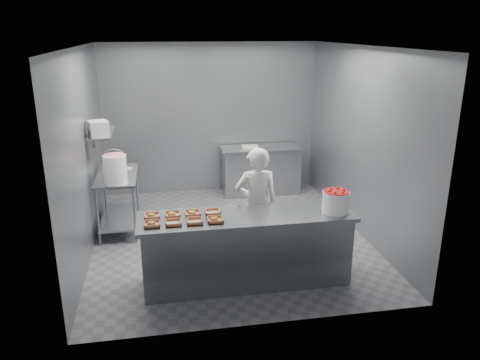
# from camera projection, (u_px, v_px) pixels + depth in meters

# --- Properties ---
(floor) EXTENTS (4.50, 4.50, 0.00)m
(floor) POSITION_uv_depth(u_px,v_px,m) (230.00, 237.00, 7.13)
(floor) COLOR #4C4C51
(floor) RESTS_ON ground
(ceiling) EXTENTS (4.50, 4.50, 0.00)m
(ceiling) POSITION_uv_depth(u_px,v_px,m) (228.00, 46.00, 6.27)
(ceiling) COLOR white
(ceiling) RESTS_ON wall_back
(wall_back) EXTENTS (4.00, 0.04, 2.80)m
(wall_back) POSITION_uv_depth(u_px,v_px,m) (211.00, 119.00, 8.81)
(wall_back) COLOR slate
(wall_back) RESTS_ON ground
(wall_left) EXTENTS (0.04, 4.50, 2.80)m
(wall_left) POSITION_uv_depth(u_px,v_px,m) (84.00, 154.00, 6.36)
(wall_left) COLOR slate
(wall_left) RESTS_ON ground
(wall_right) EXTENTS (0.04, 4.50, 2.80)m
(wall_right) POSITION_uv_depth(u_px,v_px,m) (360.00, 142.00, 7.03)
(wall_right) COLOR slate
(wall_right) RESTS_ON ground
(service_counter) EXTENTS (2.60, 0.70, 0.90)m
(service_counter) POSITION_uv_depth(u_px,v_px,m) (246.00, 249.00, 5.73)
(service_counter) COLOR slate
(service_counter) RESTS_ON ground
(prep_table) EXTENTS (0.60, 1.20, 0.90)m
(prep_table) POSITION_uv_depth(u_px,v_px,m) (118.00, 193.00, 7.23)
(prep_table) COLOR slate
(prep_table) RESTS_ON ground
(back_counter) EXTENTS (1.50, 0.60, 0.90)m
(back_counter) POSITION_uv_depth(u_px,v_px,m) (261.00, 170.00, 8.92)
(back_counter) COLOR slate
(back_counter) RESTS_ON ground
(wall_shelf) EXTENTS (0.35, 0.90, 0.03)m
(wall_shelf) POSITION_uv_depth(u_px,v_px,m) (101.00, 133.00, 6.91)
(wall_shelf) COLOR slate
(wall_shelf) RESTS_ON wall_left
(tray_0) EXTENTS (0.19, 0.18, 0.06)m
(tray_0) POSITION_uv_depth(u_px,v_px,m) (152.00, 224.00, 5.28)
(tray_0) COLOR tan
(tray_0) RESTS_ON service_counter
(tray_1) EXTENTS (0.19, 0.18, 0.04)m
(tray_1) POSITION_uv_depth(u_px,v_px,m) (173.00, 223.00, 5.32)
(tray_1) COLOR tan
(tray_1) RESTS_ON service_counter
(tray_2) EXTENTS (0.19, 0.18, 0.04)m
(tray_2) POSITION_uv_depth(u_px,v_px,m) (194.00, 221.00, 5.36)
(tray_2) COLOR tan
(tray_2) RESTS_ON service_counter
(tray_3) EXTENTS (0.19, 0.18, 0.06)m
(tray_3) POSITION_uv_depth(u_px,v_px,m) (215.00, 219.00, 5.40)
(tray_3) COLOR tan
(tray_3) RESTS_ON service_counter
(tray_4) EXTENTS (0.19, 0.18, 0.06)m
(tray_4) POSITION_uv_depth(u_px,v_px,m) (152.00, 216.00, 5.51)
(tray_4) COLOR tan
(tray_4) RESTS_ON service_counter
(tray_5) EXTENTS (0.19, 0.18, 0.06)m
(tray_5) POSITION_uv_depth(u_px,v_px,m) (172.00, 214.00, 5.55)
(tray_5) COLOR tan
(tray_5) RESTS_ON service_counter
(tray_6) EXTENTS (0.19, 0.18, 0.06)m
(tray_6) POSITION_uv_depth(u_px,v_px,m) (192.00, 213.00, 5.59)
(tray_6) COLOR tan
(tray_6) RESTS_ON service_counter
(tray_7) EXTENTS (0.19, 0.18, 0.04)m
(tray_7) POSITION_uv_depth(u_px,v_px,m) (213.00, 212.00, 5.63)
(tray_7) COLOR tan
(tray_7) RESTS_ON service_counter
(worker) EXTENTS (0.58, 0.38, 1.57)m
(worker) POSITION_uv_depth(u_px,v_px,m) (256.00, 205.00, 6.23)
(worker) COLOR silver
(worker) RESTS_ON ground
(strawberry_tub) EXTENTS (0.32, 0.32, 0.27)m
(strawberry_tub) POSITION_uv_depth(u_px,v_px,m) (336.00, 201.00, 5.65)
(strawberry_tub) COLOR white
(strawberry_tub) RESTS_ON service_counter
(glaze_bucket) EXTENTS (0.35, 0.33, 0.51)m
(glaze_bucket) POSITION_uv_depth(u_px,v_px,m) (115.00, 169.00, 6.67)
(glaze_bucket) COLOR white
(glaze_bucket) RESTS_ON prep_table
(bucket_lid) EXTENTS (0.35, 0.35, 0.02)m
(bucket_lid) POSITION_uv_depth(u_px,v_px,m) (113.00, 172.00, 7.23)
(bucket_lid) COLOR white
(bucket_lid) RESTS_ON prep_table
(rag) EXTENTS (0.17, 0.16, 0.02)m
(rag) POSITION_uv_depth(u_px,v_px,m) (127.00, 168.00, 7.41)
(rag) COLOR #CCB28C
(rag) RESTS_ON prep_table
(appliance) EXTENTS (0.33, 0.36, 0.22)m
(appliance) POSITION_uv_depth(u_px,v_px,m) (98.00, 129.00, 6.62)
(appliance) COLOR gray
(appliance) RESTS_ON wall_shelf
(paper_stack) EXTENTS (0.33, 0.26, 0.04)m
(paper_stack) POSITION_uv_depth(u_px,v_px,m) (250.00, 147.00, 8.74)
(paper_stack) COLOR silver
(paper_stack) RESTS_ON back_counter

